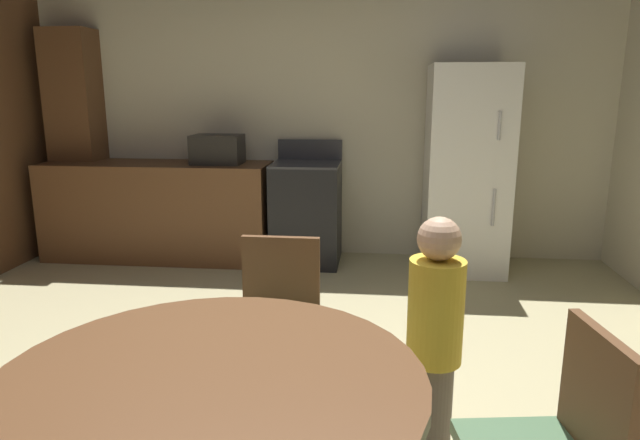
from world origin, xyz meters
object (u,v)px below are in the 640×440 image
at_px(dining_table, 212,424).
at_px(person_child, 434,342).
at_px(oven_range, 307,212).
at_px(chair_north, 277,318).
at_px(microwave, 217,149).
at_px(refrigerator, 467,170).

distance_m(dining_table, person_child, 0.98).
xyz_separation_m(oven_range, chair_north, (0.18, -2.48, 0.03)).
height_order(dining_table, person_child, person_child).
bearing_deg(oven_range, dining_table, -87.09).
distance_m(chair_north, person_child, 0.79).
height_order(microwave, chair_north, microwave).
xyz_separation_m(refrigerator, chair_north, (-1.21, -2.43, -0.38)).
height_order(microwave, dining_table, microwave).
relative_size(refrigerator, microwave, 4.00).
height_order(refrigerator, dining_table, refrigerator).
xyz_separation_m(microwave, person_child, (1.69, -2.83, -0.45)).
bearing_deg(oven_range, person_child, -72.71).
xyz_separation_m(oven_range, person_child, (0.88, -2.84, 0.11)).
bearing_deg(chair_north, refrigerator, 153.82).
distance_m(refrigerator, dining_table, 3.68).
bearing_deg(oven_range, refrigerator, -2.21).
relative_size(refrigerator, dining_table, 1.40).
bearing_deg(person_child, oven_range, -116.75).
bearing_deg(microwave, oven_range, 0.26).
relative_size(dining_table, person_child, 1.15).
xyz_separation_m(dining_table, person_child, (0.70, 0.68, -0.03)).
distance_m(refrigerator, chair_north, 2.74).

